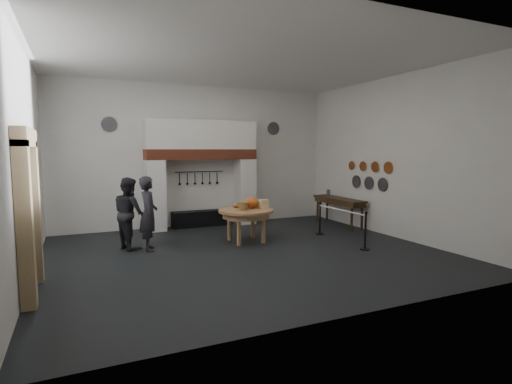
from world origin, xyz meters
name	(u,v)px	position (x,y,z in m)	size (l,w,h in m)	color
floor	(247,253)	(0.00, 0.00, 0.00)	(9.00, 8.00, 0.02)	black
ceiling	(246,59)	(0.00, 0.00, 4.50)	(9.00, 8.00, 0.02)	silver
wall_back	(198,156)	(0.00, 4.00, 2.25)	(9.00, 0.02, 4.50)	silver
wall_front	(356,164)	(0.00, -4.00, 2.25)	(9.00, 0.02, 4.50)	silver
wall_left	(25,161)	(-4.50, 0.00, 2.25)	(0.02, 8.00, 4.50)	silver
wall_right	(395,157)	(4.50, 0.00, 2.25)	(0.02, 8.00, 4.50)	silver
chimney_pier_left	(155,195)	(-1.48, 3.65, 1.07)	(0.55, 0.70, 2.15)	silver
chimney_pier_right	(245,191)	(1.48, 3.65, 1.07)	(0.55, 0.70, 2.15)	silver
hearth_brick_band	(201,154)	(0.00, 3.65, 2.31)	(3.50, 0.72, 0.32)	#9E442B
chimney_hood	(201,135)	(0.00, 3.65, 2.92)	(3.50, 0.70, 0.90)	silver
iron_range	(202,218)	(0.00, 3.72, 0.25)	(1.90, 0.45, 0.50)	black
utensil_rail	(199,172)	(0.00, 3.92, 1.75)	(0.02, 0.02, 1.60)	black
door_recess	(24,222)	(-4.47, -1.00, 1.25)	(0.04, 1.10, 2.50)	black
door_jamb_near	(25,226)	(-4.38, -1.70, 1.30)	(0.22, 0.30, 2.60)	tan
door_jamb_far	(34,213)	(-4.38, -0.30, 1.30)	(0.22, 0.30, 2.60)	tan
door_lintel	(25,138)	(-4.38, -1.00, 2.65)	(0.22, 1.70, 0.30)	tan
wall_plaque	(34,191)	(-4.45, 0.80, 1.60)	(0.05, 0.34, 0.44)	gold
work_table	(246,211)	(0.45, 1.10, 0.84)	(1.47, 1.47, 0.07)	tan
pumpkin	(251,203)	(0.65, 1.20, 1.03)	(0.36, 0.36, 0.31)	#C34F1B
cheese_block_big	(264,204)	(0.95, 1.05, 0.99)	(0.22, 0.22, 0.24)	#E1C686
cheese_block_small	(259,203)	(0.93, 1.35, 0.97)	(0.18, 0.18, 0.20)	#DABC82
wicker_basket	(243,206)	(0.30, 0.95, 0.98)	(0.32, 0.32, 0.22)	#9E6D3A
bread_loaf	(238,205)	(0.35, 1.45, 0.94)	(0.31, 0.18, 0.13)	#9C6237
visitor_near	(148,214)	(-2.08, 1.21, 0.91)	(0.66, 0.44, 1.82)	black
visitor_far	(129,213)	(-2.48, 1.61, 0.89)	(0.87, 0.68, 1.79)	black
side_table	(339,199)	(4.10, 2.00, 0.87)	(0.55, 2.20, 0.06)	#3D2916
pewter_jug	(328,193)	(4.10, 2.60, 1.01)	(0.12, 0.12, 0.22)	#47484C
copper_pan_a	(388,168)	(4.46, 0.20, 1.95)	(0.34, 0.34, 0.03)	#C6662D
copper_pan_b	(375,167)	(4.46, 0.75, 1.95)	(0.32, 0.32, 0.03)	#C6662D
copper_pan_c	(363,166)	(4.46, 1.30, 1.95)	(0.30, 0.30, 0.03)	#C6662D
copper_pan_d	(352,166)	(4.46, 1.85, 1.95)	(0.28, 0.28, 0.03)	#C6662D
pewter_plate_left	(383,185)	(4.46, 0.40, 1.45)	(0.40, 0.40, 0.03)	#4C4C51
pewter_plate_mid	(369,183)	(4.46, 1.00, 1.45)	(0.40, 0.40, 0.03)	#4C4C51
pewter_plate_right	(356,182)	(4.46, 1.60, 1.45)	(0.40, 0.40, 0.03)	#4C4C51
pewter_plate_back_left	(109,124)	(-2.70, 3.96, 3.20)	(0.44, 0.44, 0.03)	#4C4C51
pewter_plate_back_right	(273,128)	(2.70, 3.96, 3.20)	(0.44, 0.44, 0.03)	#4C4C51
barrier_post_near	(365,232)	(2.78, -0.92, 0.45)	(0.05, 0.05, 0.90)	black
barrier_post_far	(320,219)	(2.78, 1.08, 0.45)	(0.05, 0.05, 0.90)	black
barrier_rope	(341,210)	(2.78, 0.08, 0.85)	(0.04, 0.04, 2.00)	white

